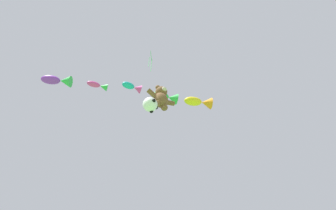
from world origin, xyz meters
TOP-DOWN VIEW (x-y plane):
  - teddy_bear_kite at (0.45, 6.89)m, footprint 2.09×0.92m
  - soccer_ball_kite at (-0.42, 6.63)m, footprint 0.94×0.94m
  - fish_kite_goldfin at (4.24, 7.19)m, footprint 2.36×1.70m
  - fish_kite_emerald at (1.76, 8.23)m, footprint 2.10×1.37m
  - fish_kite_teal at (-0.83, 9.10)m, footprint 1.60×0.90m
  - fish_kite_magenta at (-3.14, 10.01)m, footprint 1.58×0.90m
  - fish_kite_violet at (-5.72, 10.79)m, footprint 2.15×1.58m
  - diamond_kite at (-0.85, 6.40)m, footprint 0.59×0.76m

SIDE VIEW (x-z plane):
  - soccer_ball_kite at x=-0.42m, z-range 11.34..12.21m
  - teddy_bear_kite at x=0.45m, z-range 12.32..14.44m
  - fish_kite_violet at x=-5.72m, z-range 14.70..15.53m
  - fish_kite_magenta at x=-3.14m, z-range 15.37..15.93m
  - fish_kite_goldfin at x=4.24m, z-range 15.40..16.36m
  - fish_kite_emerald at x=1.76m, z-range 15.43..16.34m
  - fish_kite_teal at x=-0.83m, z-range 15.89..16.58m
  - diamond_kite at x=-0.85m, z-range 15.46..17.89m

